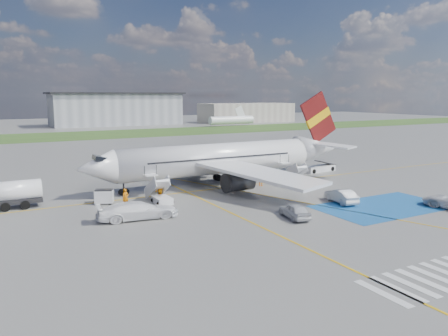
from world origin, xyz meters
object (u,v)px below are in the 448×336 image
(car_silver_b, at_px, (341,196))
(airliner, at_px, (227,158))
(gpu_cart, at_px, (104,197))
(belt_loader, at_px, (319,169))
(van_white_b, at_px, (138,207))
(car_silver_a, at_px, (295,211))

(car_silver_b, bearing_deg, airliner, -56.71)
(airliner, distance_m, gpu_cart, 16.90)
(gpu_cart, height_order, car_silver_b, gpu_cart)
(belt_loader, bearing_deg, gpu_cart, -178.37)
(airliner, height_order, gpu_cart, airliner)
(car_silver_b, height_order, van_white_b, van_white_b)
(airliner, bearing_deg, gpu_cart, -170.00)
(gpu_cart, distance_m, belt_loader, 33.61)
(airliner, bearing_deg, belt_loader, 5.23)
(gpu_cart, bearing_deg, car_silver_a, -21.10)
(car_silver_a, height_order, van_white_b, van_white_b)
(belt_loader, distance_m, van_white_b, 34.09)
(airliner, distance_m, car_silver_a, 17.29)
(car_silver_b, bearing_deg, car_silver_a, 27.70)
(car_silver_a, bearing_deg, car_silver_b, -152.22)
(airliner, xyz_separation_m, car_silver_a, (-2.17, -16.94, -2.69))
(belt_loader, xyz_separation_m, car_silver_a, (-19.06, -18.49, 0.28))
(airliner, xyz_separation_m, car_silver_b, (5.86, -14.60, -2.65))
(car_silver_a, xyz_separation_m, van_white_b, (-12.93, 6.73, 0.39))
(van_white_b, bearing_deg, car_silver_b, -95.05)
(gpu_cart, bearing_deg, car_silver_b, -4.23)
(belt_loader, height_order, car_silver_a, belt_loader)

